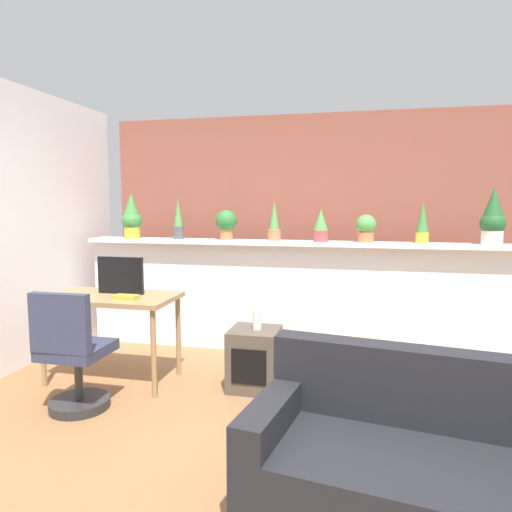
% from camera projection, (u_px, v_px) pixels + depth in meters
% --- Properties ---
extents(ground_plane, '(12.00, 12.00, 0.00)m').
position_uv_depth(ground_plane, '(245.00, 453.00, 2.83)').
color(ground_plane, brown).
extents(divider_wall, '(4.40, 0.16, 1.11)m').
position_uv_depth(divider_wall, '(293.00, 299.00, 4.70)').
color(divider_wall, white).
rests_on(divider_wall, ground).
extents(plant_shelf, '(4.40, 0.30, 0.04)m').
position_uv_depth(plant_shelf, '(293.00, 243.00, 4.60)').
color(plant_shelf, white).
rests_on(plant_shelf, divider_wall).
extents(brick_wall_behind, '(4.40, 0.10, 2.50)m').
position_uv_depth(brick_wall_behind, '(302.00, 228.00, 5.21)').
color(brick_wall_behind, brown).
rests_on(brick_wall_behind, ground).
extents(potted_plant_0, '(0.21, 0.21, 0.48)m').
position_uv_depth(potted_plant_0, '(132.00, 217.00, 4.93)').
color(potted_plant_0, gold).
rests_on(potted_plant_0, plant_shelf).
extents(potted_plant_1, '(0.11, 0.11, 0.43)m').
position_uv_depth(potted_plant_1, '(178.00, 221.00, 4.84)').
color(potted_plant_1, '#4C4C51').
rests_on(potted_plant_1, plant_shelf).
extents(potted_plant_2, '(0.22, 0.22, 0.31)m').
position_uv_depth(potted_plant_2, '(226.00, 223.00, 4.75)').
color(potted_plant_2, '#C66B42').
rests_on(potted_plant_2, plant_shelf).
extents(potted_plant_3, '(0.13, 0.13, 0.40)m').
position_uv_depth(potted_plant_3, '(274.00, 223.00, 4.64)').
color(potted_plant_3, '#C66B42').
rests_on(potted_plant_3, plant_shelf).
extents(potted_plant_4, '(0.14, 0.14, 0.32)m').
position_uv_depth(potted_plant_4, '(321.00, 226.00, 4.49)').
color(potted_plant_4, '#B7474C').
rests_on(potted_plant_4, plant_shelf).
extents(potted_plant_5, '(0.19, 0.19, 0.27)m').
position_uv_depth(potted_plant_5, '(366.00, 228.00, 4.42)').
color(potted_plant_5, '#C66B42').
rests_on(potted_plant_5, plant_shelf).
extents(potted_plant_6, '(0.12, 0.12, 0.39)m').
position_uv_depth(potted_plant_6, '(423.00, 223.00, 4.33)').
color(potted_plant_6, gold).
rests_on(potted_plant_6, plant_shelf).
extents(potted_plant_7, '(0.22, 0.22, 0.52)m').
position_uv_depth(potted_plant_7, '(493.00, 218.00, 4.14)').
color(potted_plant_7, silver).
rests_on(potted_plant_7, plant_shelf).
extents(desk, '(1.10, 0.60, 0.75)m').
position_uv_depth(desk, '(111.00, 305.00, 3.93)').
color(desk, '#99754C').
rests_on(desk, ground).
extents(tv_monitor, '(0.41, 0.04, 0.32)m').
position_uv_depth(tv_monitor, '(121.00, 275.00, 3.97)').
color(tv_monitor, black).
rests_on(tv_monitor, desk).
extents(office_chair, '(0.44, 0.45, 0.91)m').
position_uv_depth(office_chair, '(73.00, 360.00, 3.36)').
color(office_chair, '#262628').
rests_on(office_chair, ground).
extents(side_cube_shelf, '(0.40, 0.41, 0.50)m').
position_uv_depth(side_cube_shelf, '(254.00, 359.00, 3.80)').
color(side_cube_shelf, '#4C4238').
rests_on(side_cube_shelf, ground).
extents(vase_on_shelf, '(0.07, 0.07, 0.15)m').
position_uv_depth(vase_on_shelf, '(257.00, 320.00, 3.77)').
color(vase_on_shelf, silver).
rests_on(vase_on_shelf, side_cube_shelf).
extents(book_on_desk, '(0.19, 0.10, 0.04)m').
position_uv_depth(book_on_desk, '(126.00, 297.00, 3.74)').
color(book_on_desk, gold).
rests_on(book_on_desk, desk).
extents(couch, '(1.66, 1.00, 0.80)m').
position_uv_depth(couch, '(419.00, 473.00, 2.13)').
color(couch, black).
rests_on(couch, ground).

